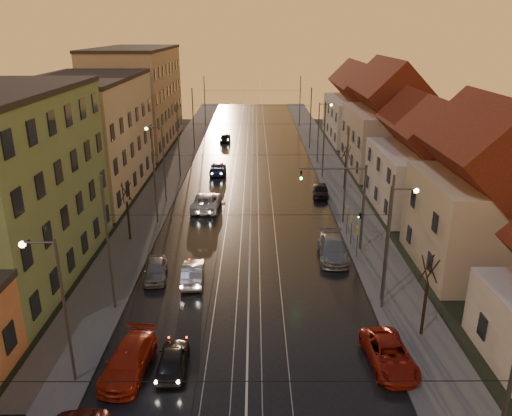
{
  "coord_description": "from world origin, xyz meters",
  "views": [
    {
      "loc": [
        0.41,
        -19.04,
        17.11
      ],
      "look_at": [
        0.52,
        21.82,
        2.29
      ],
      "focal_mm": 35.0,
      "sensor_mm": 36.0,
      "label": 1
    }
  ],
  "objects_px": {
    "parked_right_0": "(389,354)",
    "driving_car_2": "(206,201)",
    "driving_car_1": "(193,273)",
    "parked_left_3": "(156,270)",
    "driving_car_4": "(225,137)",
    "street_lamp_1": "(392,233)",
    "traffic_light_mast": "(351,197)",
    "driving_car_3": "(218,168)",
    "street_lamp_3": "(321,127)",
    "parked_left_2": "(129,361)",
    "driving_car_0": "(173,359)",
    "street_lamp_2": "(160,156)",
    "street_lamp_0": "(57,298)",
    "parked_right_1": "(333,249)",
    "parked_right_2": "(321,191)"
  },
  "relations": [
    {
      "from": "traffic_light_mast",
      "to": "parked_right_0",
      "type": "relative_size",
      "value": 1.51
    },
    {
      "from": "traffic_light_mast",
      "to": "street_lamp_0",
      "type": "bearing_deg",
      "value": -136.9
    },
    {
      "from": "parked_left_2",
      "to": "parked_right_0",
      "type": "relative_size",
      "value": 1.05
    },
    {
      "from": "driving_car_2",
      "to": "parked_right_1",
      "type": "bearing_deg",
      "value": 136.89
    },
    {
      "from": "street_lamp_0",
      "to": "driving_car_3",
      "type": "xyz_separation_m",
      "value": [
        4.95,
        38.68,
        -4.18
      ]
    },
    {
      "from": "street_lamp_2",
      "to": "parked_right_0",
      "type": "height_order",
      "value": "street_lamp_2"
    },
    {
      "from": "parked_left_2",
      "to": "parked_left_3",
      "type": "xyz_separation_m",
      "value": [
        -0.56,
        10.53,
        -0.05
      ]
    },
    {
      "from": "traffic_light_mast",
      "to": "driving_car_3",
      "type": "relative_size",
      "value": 1.48
    },
    {
      "from": "parked_left_3",
      "to": "street_lamp_3",
      "type": "bearing_deg",
      "value": 57.74
    },
    {
      "from": "street_lamp_3",
      "to": "traffic_light_mast",
      "type": "height_order",
      "value": "street_lamp_3"
    },
    {
      "from": "driving_car_2",
      "to": "parked_right_2",
      "type": "distance_m",
      "value": 12.49
    },
    {
      "from": "driving_car_0",
      "to": "driving_car_1",
      "type": "xyz_separation_m",
      "value": [
        -0.07,
        9.76,
        0.05
      ]
    },
    {
      "from": "street_lamp_2",
      "to": "parked_left_3",
      "type": "height_order",
      "value": "street_lamp_2"
    },
    {
      "from": "street_lamp_1",
      "to": "driving_car_1",
      "type": "distance_m",
      "value": 14.02
    },
    {
      "from": "driving_car_0",
      "to": "driving_car_3",
      "type": "height_order",
      "value": "driving_car_3"
    },
    {
      "from": "traffic_light_mast",
      "to": "street_lamp_1",
      "type": "bearing_deg",
      "value": -82.09
    },
    {
      "from": "traffic_light_mast",
      "to": "parked_left_3",
      "type": "bearing_deg",
      "value": -162.21
    },
    {
      "from": "street_lamp_1",
      "to": "street_lamp_3",
      "type": "distance_m",
      "value": 36.0
    },
    {
      "from": "parked_right_0",
      "to": "driving_car_2",
      "type": "bearing_deg",
      "value": 111.86
    },
    {
      "from": "parked_left_3",
      "to": "driving_car_4",
      "type": "bearing_deg",
      "value": 80.55
    },
    {
      "from": "street_lamp_2",
      "to": "driving_car_4",
      "type": "distance_m",
      "value": 29.96
    },
    {
      "from": "driving_car_1",
      "to": "parked_right_0",
      "type": "distance_m",
      "value": 14.93
    },
    {
      "from": "driving_car_1",
      "to": "parked_left_3",
      "type": "bearing_deg",
      "value": -14.69
    },
    {
      "from": "street_lamp_1",
      "to": "traffic_light_mast",
      "type": "xyz_separation_m",
      "value": [
        -1.11,
        8.0,
        -0.29
      ]
    },
    {
      "from": "driving_car_3",
      "to": "parked_left_2",
      "type": "xyz_separation_m",
      "value": [
        -2.04,
        -37.94,
        0.02
      ]
    },
    {
      "from": "traffic_light_mast",
      "to": "driving_car_1",
      "type": "height_order",
      "value": "traffic_light_mast"
    },
    {
      "from": "street_lamp_2",
      "to": "parked_right_1",
      "type": "xyz_separation_m",
      "value": [
        15.66,
        -13.4,
        -4.11
      ]
    },
    {
      "from": "driving_car_1",
      "to": "driving_car_2",
      "type": "height_order",
      "value": "driving_car_2"
    },
    {
      "from": "parked_left_3",
      "to": "traffic_light_mast",
      "type": "bearing_deg",
      "value": 11.38
    },
    {
      "from": "parked_right_1",
      "to": "parked_right_0",
      "type": "bearing_deg",
      "value": -83.07
    },
    {
      "from": "traffic_light_mast",
      "to": "parked_right_1",
      "type": "distance_m",
      "value": 4.32
    },
    {
      "from": "driving_car_0",
      "to": "parked_right_2",
      "type": "distance_m",
      "value": 30.98
    },
    {
      "from": "driving_car_0",
      "to": "driving_car_4",
      "type": "bearing_deg",
      "value": -90.86
    },
    {
      "from": "driving_car_2",
      "to": "parked_right_0",
      "type": "relative_size",
      "value": 1.19
    },
    {
      "from": "driving_car_1",
      "to": "parked_right_0",
      "type": "bearing_deg",
      "value": 137.74
    },
    {
      "from": "driving_car_3",
      "to": "street_lamp_1",
      "type": "bearing_deg",
      "value": 112.2
    },
    {
      "from": "driving_car_0",
      "to": "parked_left_3",
      "type": "bearing_deg",
      "value": -75.91
    },
    {
      "from": "driving_car_1",
      "to": "parked_left_2",
      "type": "distance_m",
      "value": 10.21
    },
    {
      "from": "street_lamp_0",
      "to": "street_lamp_3",
      "type": "xyz_separation_m",
      "value": [
        18.21,
        44.0,
        0.0
      ]
    },
    {
      "from": "driving_car_1",
      "to": "parked_right_1",
      "type": "height_order",
      "value": "parked_right_1"
    },
    {
      "from": "street_lamp_0",
      "to": "driving_car_0",
      "type": "bearing_deg",
      "value": 10.32
    },
    {
      "from": "driving_car_1",
      "to": "driving_car_3",
      "type": "relative_size",
      "value": 0.86
    },
    {
      "from": "driving_car_0",
      "to": "parked_left_2",
      "type": "height_order",
      "value": "parked_left_2"
    },
    {
      "from": "driving_car_3",
      "to": "parked_right_2",
      "type": "relative_size",
      "value": 1.23
    },
    {
      "from": "street_lamp_0",
      "to": "driving_car_3",
      "type": "bearing_deg",
      "value": 82.71
    },
    {
      "from": "parked_right_2",
      "to": "driving_car_4",
      "type": "bearing_deg",
      "value": 118.28
    },
    {
      "from": "driving_car_0",
      "to": "driving_car_2",
      "type": "xyz_separation_m",
      "value": [
        -0.48,
        24.98,
        0.15
      ]
    },
    {
      "from": "driving_car_0",
      "to": "driving_car_3",
      "type": "xyz_separation_m",
      "value": [
        -0.23,
        37.74,
        0.07
      ]
    },
    {
      "from": "street_lamp_0",
      "to": "parked_right_1",
      "type": "relative_size",
      "value": 1.5
    },
    {
      "from": "driving_car_0",
      "to": "parked_left_3",
      "type": "height_order",
      "value": "parked_left_3"
    }
  ]
}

